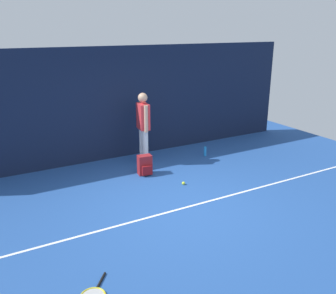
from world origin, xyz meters
The scene contains 7 objects.
ground_plane centered at (0.00, 0.00, 0.00)m, with size 12.00×12.00×0.00m, color #234C93.
back_fence centered at (0.00, 3.00, 1.36)m, with size 10.00×0.10×2.72m, color #141E38.
court_line centered at (0.00, -0.19, 0.00)m, with size 9.00×0.05×0.00m, color white.
tennis_player centered at (0.38, 2.27, 0.97)m, with size 0.27×0.53×1.70m.
backpack centered at (0.08, 1.60, 0.21)m, with size 0.32×0.31×0.44m.
tennis_ball_near_player centered at (0.54, 0.70, 0.03)m, with size 0.07×0.07×0.07m, color #CCE033.
water_bottle centered at (1.95, 1.95, 0.12)m, with size 0.07×0.07×0.25m, color #268CD8.
Camera 1 is at (-3.15, -5.24, 3.13)m, focal length 39.03 mm.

